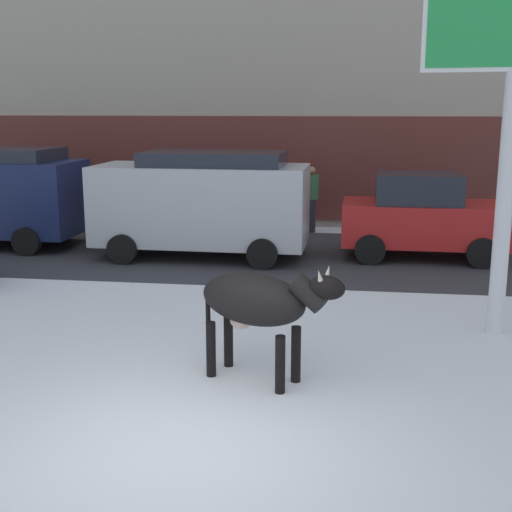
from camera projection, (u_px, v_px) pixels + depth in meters
The scene contains 6 objects.
ground_plane at pixel (178, 447), 6.70m from camera, with size 120.00×120.00×0.00m, color white.
road_strip at pixel (276, 255), 15.26m from camera, with size 60.00×5.60×0.01m, color #333338.
cow_black at pixel (258, 302), 8.12m from camera, with size 1.90×1.13×1.54m.
car_silver_van at pixel (202, 201), 14.82m from camera, with size 4.63×2.18×2.32m.
car_red_hatchback at pixel (422, 216), 14.80m from camera, with size 3.53×1.97×1.86m.
pedestrian_far_left at pixel (311, 199), 17.80m from camera, with size 0.36×0.24×1.73m.
Camera 1 is at (1.61, -5.97, 3.30)m, focal length 47.68 mm.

